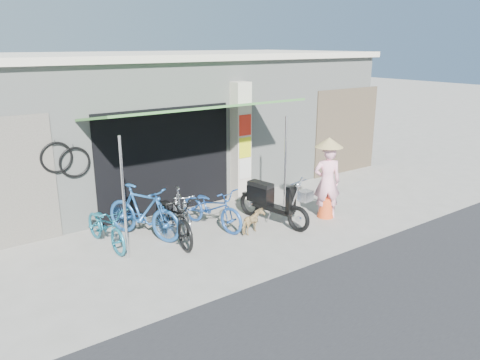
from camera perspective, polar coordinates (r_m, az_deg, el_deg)
ground at (r=10.06m, az=4.30°, el=-6.59°), size 80.00×80.00×0.00m
bicycle_shop at (r=13.70m, az=-9.49°, el=7.41°), size 12.30×5.30×3.66m
shop_pillar at (r=11.96m, az=0.01°, el=4.71°), size 0.42×0.44×3.00m
awning at (r=10.16m, az=-5.35°, el=8.37°), size 4.60×1.88×2.72m
neighbour_right at (r=14.87m, az=12.81°, el=5.83°), size 2.60×0.06×2.60m
bike_teal at (r=9.66m, az=-16.03°, el=-5.43°), size 0.69×1.68×0.87m
bike_blue at (r=9.88m, az=-11.72°, el=-3.82°), size 1.28×1.92×1.13m
bike_black at (r=9.66m, az=-8.13°, el=-4.47°), size 0.88×2.00×1.02m
bike_silver at (r=10.09m, az=-7.18°, el=-3.72°), size 0.84×1.64×0.95m
bike_navy at (r=10.24m, az=-3.45°, el=-3.36°), size 1.00×1.86×0.93m
street_dog at (r=9.99m, az=1.57°, el=-5.15°), size 0.66×0.46×0.51m
moped at (r=10.49m, az=3.86°, el=-2.59°), size 0.67×1.98×1.13m
nun at (r=10.88m, az=10.58°, el=0.13°), size 0.75×0.68×1.89m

